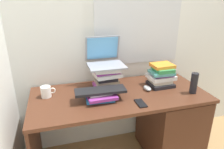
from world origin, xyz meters
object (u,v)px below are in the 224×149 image
Objects in this scene: book_stack_side at (161,76)px; mug at (46,92)px; desk at (158,120)px; book_stack_keyboard_riser at (101,96)px; cell_phone at (141,103)px; book_stack_tall at (107,77)px; laptop at (105,58)px; computer_mouse at (147,88)px; keyboard at (100,91)px; water_bottle at (194,83)px.

book_stack_side reaches higher than mug.
desk is 0.69m from book_stack_keyboard_riser.
desk is 1.10m from mug.
mug is 0.81m from cell_phone.
book_stack_tall is (-0.48, 0.16, 0.45)m from desk.
computer_mouse is at bearing -28.91° from laptop.
book_stack_keyboard_riser is 2.05× the size of mug.
laptop is at bearing 71.16° from keyboard.
cell_phone is (0.19, -0.36, -0.11)m from book_stack_tall.
mug is (-0.54, -0.02, -0.07)m from book_stack_tall.
book_stack_keyboard_riser reaches higher than desk.
mug reaches higher than cell_phone.
laptop is 2.39× the size of cell_phone.
keyboard is at bearing -175.73° from desk.
desk is 0.72m from keyboard.
book_stack_tall reaches higher than keyboard.
mug is (-0.43, 0.18, -0.04)m from keyboard.
water_bottle is (0.20, -0.23, -0.01)m from book_stack_side.
laptop is at bearing 9.00° from mug.
desk is 0.68m from book_stack_tall.
laptop is 1.73× the size of water_bottle.
book_stack_side reaches higher than water_bottle.
cell_phone is (0.73, -0.34, -0.04)m from mug.
keyboard is at bearing -170.94° from computer_mouse.
book_stack_tall is at bearing 161.71° from desk.
cell_phone is (0.30, -0.15, -0.08)m from keyboard.
keyboard is 2.24× the size of water_bottle.
book_stack_tall is 0.78m from water_bottle.
book_stack_side is (0.04, 0.09, 0.44)m from desk.
book_stack_keyboard_riser is 0.34m from cell_phone.
cell_phone is at bearing -125.40° from computer_mouse.
book_stack_keyboard_riser reaches higher than cell_phone.
book_stack_side reaches higher than cell_phone.
mug is at bearing 172.30° from desk.
mug is (-0.54, -0.09, -0.23)m from laptop.
keyboard is 0.83m from water_bottle.
mug reaches higher than book_stack_keyboard_riser.
book_stack_keyboard_riser is at bearing -175.91° from desk.
book_stack_side is at bearing -2.59° from mug.
laptop is (-0.48, 0.22, 0.61)m from desk.
water_bottle is (0.83, -0.10, 0.06)m from book_stack_keyboard_riser.
keyboard is (-0.11, -0.27, -0.19)m from laptop.
water_bottle is at bearing -22.37° from book_stack_tall.
book_stack_side is 0.59× the size of keyboard.
computer_mouse reaches higher than desk.
water_bottle is at bearing -12.32° from mug.
keyboard is at bearing -22.69° from mug.
mug reaches higher than computer_mouse.
laptop is 0.83m from water_bottle.
water_bottle is (0.37, -0.17, 0.08)m from computer_mouse.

